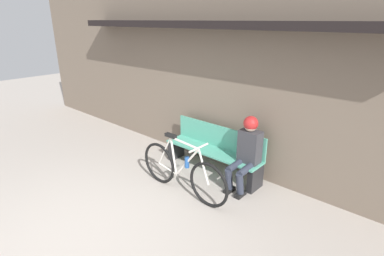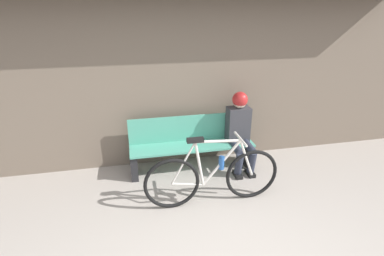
% 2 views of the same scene
% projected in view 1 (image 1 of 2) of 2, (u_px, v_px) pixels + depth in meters
% --- Properties ---
extents(ground_plane, '(24.00, 24.00, 0.00)m').
position_uv_depth(ground_plane, '(88.00, 232.00, 3.85)').
color(ground_plane, '#ADA399').
extents(storefront_wall, '(12.00, 0.56, 3.20)m').
position_uv_depth(storefront_wall, '(219.00, 75.00, 5.21)').
color(storefront_wall, '#756656').
rests_on(storefront_wall, ground_plane).
extents(park_bench_near, '(1.86, 0.42, 0.82)m').
position_uv_depth(park_bench_near, '(214.00, 151.00, 5.28)').
color(park_bench_near, '#51A88E').
rests_on(park_bench_near, ground_plane).
extents(bicycle, '(1.73, 0.40, 0.94)m').
position_uv_depth(bicycle, '(182.00, 171.00, 4.59)').
color(bicycle, black).
rests_on(bicycle, ground_plane).
extents(person_seated, '(0.34, 0.59, 1.20)m').
position_uv_depth(person_seated, '(247.00, 148.00, 4.66)').
color(person_seated, '#2D3342').
rests_on(person_seated, ground_plane).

